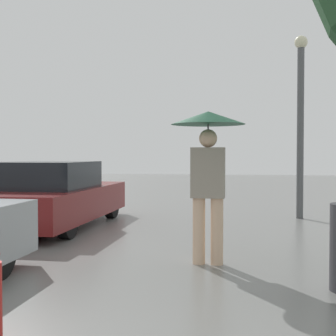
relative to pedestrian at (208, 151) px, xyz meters
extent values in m
cylinder|color=beige|center=(-0.11, 0.00, -1.01)|extent=(0.16, 0.16, 0.84)
cylinder|color=beige|center=(0.11, 0.00, -1.01)|extent=(0.16, 0.16, 0.84)
cube|color=gray|center=(0.00, 0.00, -0.27)|extent=(0.42, 0.24, 0.63)
sphere|color=beige|center=(0.00, 0.00, 0.15)|extent=(0.23, 0.23, 0.23)
cylinder|color=#515456|center=(0.00, 0.00, -0.01)|extent=(0.02, 0.02, 0.66)
cone|color=#14472D|center=(0.00, 0.00, 0.41)|extent=(0.93, 0.93, 0.16)
cube|color=maroon|center=(-3.23, 2.65, -0.97)|extent=(1.85, 4.11, 0.58)
cube|color=black|center=(-3.23, 2.45, -0.43)|extent=(1.57, 1.85, 0.50)
cylinder|color=black|center=(-4.07, 3.93, -1.12)|extent=(0.18, 0.60, 0.60)
cylinder|color=black|center=(-2.40, 3.93, -1.12)|extent=(0.18, 0.60, 0.60)
cylinder|color=black|center=(-2.40, 1.38, -1.12)|extent=(0.18, 0.60, 0.60)
cylinder|color=#515456|center=(1.61, 4.52, 0.42)|extent=(0.15, 0.15, 3.68)
sphere|color=beige|center=(1.61, 4.52, 2.34)|extent=(0.28, 0.28, 0.28)
camera|label=1|loc=(0.46, -5.82, -0.05)|focal=50.00mm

